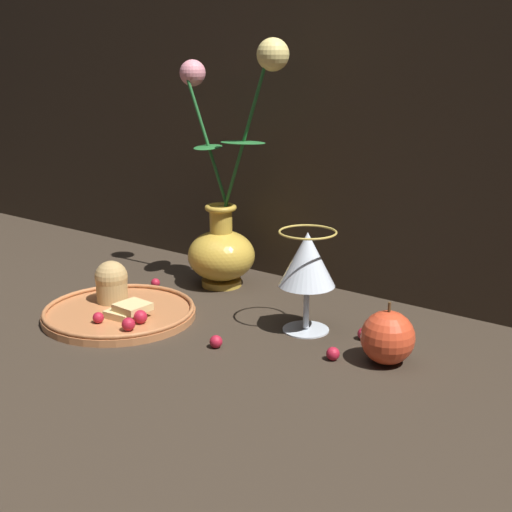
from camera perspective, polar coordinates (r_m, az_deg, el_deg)
ground_plane at (r=0.99m, az=-3.35°, el=-5.40°), size 2.40×2.40×0.00m
vase at (r=1.12m, az=-2.60°, el=2.39°), size 0.20×0.11×0.38m
plate_with_pastries at (r=1.03m, az=-10.96°, el=-3.98°), size 0.22×0.22×0.07m
wine_glass at (r=0.94m, az=4.11°, el=-0.55°), size 0.08×0.08×0.14m
apple_beside_vase at (r=0.87m, az=10.49°, el=-6.43°), size 0.07×0.07×0.08m
berry_near_plate at (r=0.91m, az=-3.22°, el=-6.85°), size 0.02×0.02×0.02m
berry_front_center at (r=1.15m, az=-8.05°, el=-2.14°), size 0.01×0.01×0.01m
berry_by_glass_stem at (r=0.88m, az=6.17°, el=-7.78°), size 0.02×0.02×0.02m
berry_under_candlestick at (r=0.95m, az=8.61°, el=-6.17°), size 0.02×0.02×0.02m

